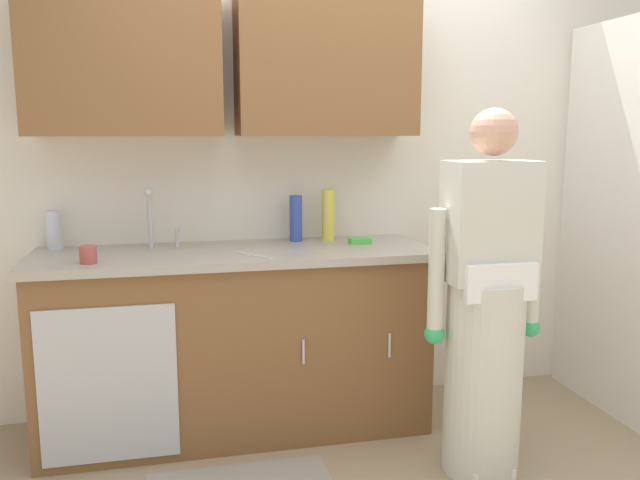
{
  "coord_description": "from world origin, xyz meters",
  "views": [
    {
      "loc": [
        -0.84,
        -2.47,
        1.52
      ],
      "look_at": [
        -0.15,
        0.55,
        1.0
      ],
      "focal_mm": 36.22,
      "sensor_mm": 36.0,
      "label": 1
    }
  ],
  "objects_px": {
    "bottle_dish_liquid": "(296,218)",
    "bottle_cleaner_spray": "(54,230)",
    "sponge": "(360,241)",
    "cup_by_sink": "(88,255)",
    "knife_on_counter": "(254,255)",
    "sink": "(159,256)",
    "person_at_sink": "(486,323)",
    "bottle_water_tall": "(328,215)"
  },
  "relations": [
    {
      "from": "bottle_cleaner_spray",
      "to": "cup_by_sink",
      "type": "relative_size",
      "value": 2.43
    },
    {
      "from": "sink",
      "to": "person_at_sink",
      "type": "xyz_separation_m",
      "value": [
        1.4,
        -0.67,
        -0.23
      ]
    },
    {
      "from": "sink",
      "to": "cup_by_sink",
      "type": "height_order",
      "value": "sink"
    },
    {
      "from": "bottle_water_tall",
      "to": "bottle_dish_liquid",
      "type": "bearing_deg",
      "value": 175.78
    },
    {
      "from": "cup_by_sink",
      "to": "sponge",
      "type": "distance_m",
      "value": 1.35
    },
    {
      "from": "person_at_sink",
      "to": "sponge",
      "type": "bearing_deg",
      "value": 117.68
    },
    {
      "from": "bottle_water_tall",
      "to": "knife_on_counter",
      "type": "relative_size",
      "value": 1.15
    },
    {
      "from": "person_at_sink",
      "to": "bottle_dish_liquid",
      "type": "distance_m",
      "value": 1.16
    },
    {
      "from": "sink",
      "to": "person_at_sink",
      "type": "bearing_deg",
      "value": -25.64
    },
    {
      "from": "sink",
      "to": "bottle_water_tall",
      "type": "height_order",
      "value": "sink"
    },
    {
      "from": "sink",
      "to": "bottle_cleaner_spray",
      "type": "distance_m",
      "value": 0.56
    },
    {
      "from": "cup_by_sink",
      "to": "knife_on_counter",
      "type": "height_order",
      "value": "cup_by_sink"
    },
    {
      "from": "bottle_dish_liquid",
      "to": "cup_by_sink",
      "type": "relative_size",
      "value": 3.08
    },
    {
      "from": "cup_by_sink",
      "to": "sponge",
      "type": "relative_size",
      "value": 0.73
    },
    {
      "from": "bottle_cleaner_spray",
      "to": "cup_by_sink",
      "type": "distance_m",
      "value": 0.47
    },
    {
      "from": "person_at_sink",
      "to": "cup_by_sink",
      "type": "relative_size",
      "value": 20.24
    },
    {
      "from": "sink",
      "to": "bottle_cleaner_spray",
      "type": "height_order",
      "value": "sink"
    },
    {
      "from": "sink",
      "to": "cup_by_sink",
      "type": "relative_size",
      "value": 6.25
    },
    {
      "from": "cup_by_sink",
      "to": "bottle_dish_liquid",
      "type": "bearing_deg",
      "value": 20.53
    },
    {
      "from": "sink",
      "to": "person_at_sink",
      "type": "relative_size",
      "value": 0.31
    },
    {
      "from": "sink",
      "to": "bottle_water_tall",
      "type": "bearing_deg",
      "value": 11.03
    },
    {
      "from": "bottle_cleaner_spray",
      "to": "knife_on_counter",
      "type": "bearing_deg",
      "value": -23.06
    },
    {
      "from": "sink",
      "to": "sponge",
      "type": "height_order",
      "value": "sink"
    },
    {
      "from": "sink",
      "to": "knife_on_counter",
      "type": "bearing_deg",
      "value": -22.62
    },
    {
      "from": "cup_by_sink",
      "to": "sponge",
      "type": "xyz_separation_m",
      "value": [
        1.33,
        0.23,
        -0.03
      ]
    },
    {
      "from": "sink",
      "to": "person_at_sink",
      "type": "height_order",
      "value": "person_at_sink"
    },
    {
      "from": "bottle_cleaner_spray",
      "to": "sponge",
      "type": "xyz_separation_m",
      "value": [
        1.54,
        -0.18,
        -0.08
      ]
    },
    {
      "from": "sink",
      "to": "cup_by_sink",
      "type": "bearing_deg",
      "value": -147.17
    },
    {
      "from": "person_at_sink",
      "to": "knife_on_counter",
      "type": "distance_m",
      "value": 1.1
    },
    {
      "from": "sponge",
      "to": "bottle_cleaner_spray",
      "type": "bearing_deg",
      "value": 173.16
    },
    {
      "from": "bottle_dish_liquid",
      "to": "bottle_cleaner_spray",
      "type": "bearing_deg",
      "value": 178.45
    },
    {
      "from": "person_at_sink",
      "to": "sponge",
      "type": "relative_size",
      "value": 14.73
    },
    {
      "from": "sink",
      "to": "knife_on_counter",
      "type": "relative_size",
      "value": 2.08
    },
    {
      "from": "bottle_cleaner_spray",
      "to": "cup_by_sink",
      "type": "height_order",
      "value": "bottle_cleaner_spray"
    },
    {
      "from": "sink",
      "to": "bottle_cleaner_spray",
      "type": "relative_size",
      "value": 2.57
    },
    {
      "from": "bottle_water_tall",
      "to": "sponge",
      "type": "xyz_separation_m",
      "value": [
        0.14,
        -0.14,
        -0.12
      ]
    },
    {
      "from": "person_at_sink",
      "to": "sponge",
      "type": "height_order",
      "value": "person_at_sink"
    },
    {
      "from": "person_at_sink",
      "to": "bottle_water_tall",
      "type": "relative_size",
      "value": 5.88
    },
    {
      "from": "sponge",
      "to": "cup_by_sink",
      "type": "bearing_deg",
      "value": -170.22
    },
    {
      "from": "bottle_water_tall",
      "to": "sink",
      "type": "bearing_deg",
      "value": -168.97
    },
    {
      "from": "bottle_water_tall",
      "to": "sponge",
      "type": "bearing_deg",
      "value": -45.1
    },
    {
      "from": "sink",
      "to": "bottle_water_tall",
      "type": "distance_m",
      "value": 0.92
    }
  ]
}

